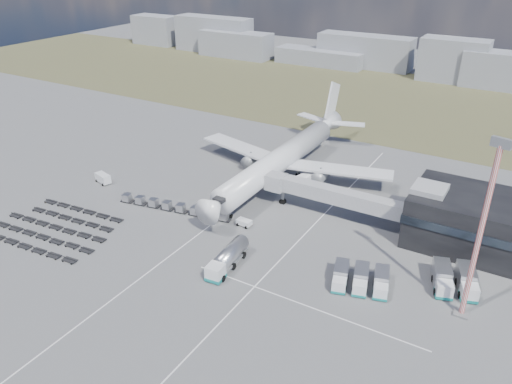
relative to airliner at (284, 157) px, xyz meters
The scene contains 16 objects.
ground 32.81m from the airliner, 90.00° to the right, with size 420.00×420.00×0.00m, color #565659.
grass_strip 77.80m from the airliner, 90.00° to the left, with size 420.00×90.00×0.01m, color #46432A.
lane_markings 31.41m from the airliner, 71.60° to the right, with size 47.12×110.00×0.01m.
terminal 48.51m from the airliner, ahead, with size 30.40×16.40×11.00m.
jet_bridge 19.89m from the airliner, 36.93° to the right, with size 30.30×3.80×7.05m.
airliner is the anchor object (origin of this frame).
skyline 120.92m from the airliner, 102.77° to the left, with size 287.28×23.79×17.23m.
fuel_tanker 39.15m from the airliner, 76.62° to the right, with size 3.82×11.54×3.66m.
pushback_tug 25.13m from the airliner, 80.68° to the right, with size 3.00×1.69×1.38m, color silver.
utility_van 43.23m from the airliner, 145.31° to the right, with size 4.31×1.95×2.30m, color silver.
catering_truck 8.18m from the airliner, 18.22° to the right, with size 4.26×6.77×2.89m.
service_trucks_near 44.24m from the airliner, 45.17° to the right, with size 10.46×8.96×2.72m.
service_trucks_far 50.66m from the airliner, 28.17° to the right, with size 8.69×9.50×3.15m.
uld_row 29.66m from the airliner, 114.29° to the right, with size 25.95×6.15×1.76m.
baggage_dollies 53.06m from the airliner, 122.02° to the right, with size 26.33×18.89×0.66m.
floodlight_mast 56.46m from the airliner, 32.50° to the right, with size 2.76×2.23×28.94m.
Camera 1 is at (50.41, -65.57, 51.61)m, focal length 35.00 mm.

